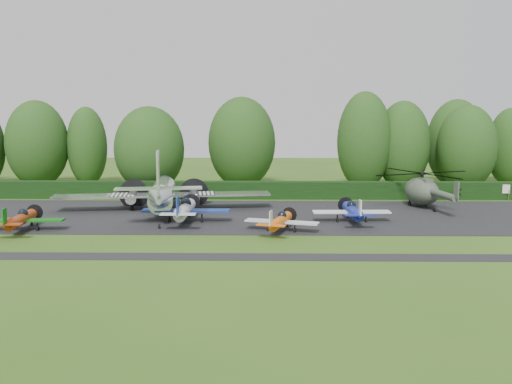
{
  "coord_description": "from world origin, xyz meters",
  "views": [
    {
      "loc": [
        5.71,
        -44.66,
        10.08
      ],
      "look_at": [
        4.8,
        8.8,
        2.5
      ],
      "focal_mm": 40.0,
      "sensor_mm": 36.0,
      "label": 1
    }
  ],
  "objects_px": {
    "light_plane_blue": "(352,211)",
    "light_plane_orange": "(280,221)",
    "light_plane_white": "(185,209)",
    "sign_board": "(495,189)",
    "helicopter": "(422,189)",
    "transport_plane": "(162,193)",
    "light_plane_red": "(21,219)"
  },
  "relations": [
    {
      "from": "light_plane_blue",
      "to": "sign_board",
      "type": "xyz_separation_m",
      "value": [
        18.4,
        14.09,
        0.1
      ]
    },
    {
      "from": "sign_board",
      "to": "light_plane_white",
      "type": "bearing_deg",
      "value": -174.81
    },
    {
      "from": "light_plane_orange",
      "to": "sign_board",
      "type": "relative_size",
      "value": 2.04
    },
    {
      "from": "light_plane_blue",
      "to": "helicopter",
      "type": "bearing_deg",
      "value": 47.28
    },
    {
      "from": "light_plane_blue",
      "to": "helicopter",
      "type": "relative_size",
      "value": 0.55
    },
    {
      "from": "light_plane_orange",
      "to": "sign_board",
      "type": "bearing_deg",
      "value": 20.25
    },
    {
      "from": "light_plane_red",
      "to": "light_plane_orange",
      "type": "height_order",
      "value": "light_plane_red"
    },
    {
      "from": "light_plane_blue",
      "to": "light_plane_white",
      "type": "bearing_deg",
      "value": -176.62
    },
    {
      "from": "transport_plane",
      "to": "light_plane_blue",
      "type": "xyz_separation_m",
      "value": [
        18.25,
        -5.11,
        -0.83
      ]
    },
    {
      "from": "light_plane_orange",
      "to": "light_plane_blue",
      "type": "distance_m",
      "value": 7.86
    },
    {
      "from": "light_plane_white",
      "to": "light_plane_red",
      "type": "bearing_deg",
      "value": -163.95
    },
    {
      "from": "light_plane_white",
      "to": "sign_board",
      "type": "distance_m",
      "value": 36.57
    },
    {
      "from": "sign_board",
      "to": "light_plane_blue",
      "type": "bearing_deg",
      "value": -160.66
    },
    {
      "from": "light_plane_red",
      "to": "sign_board",
      "type": "distance_m",
      "value": 50.37
    },
    {
      "from": "light_plane_white",
      "to": "sign_board",
      "type": "relative_size",
      "value": 2.61
    },
    {
      "from": "light_plane_red",
      "to": "sign_board",
      "type": "xyz_separation_m",
      "value": [
        46.86,
        18.46,
        0.13
      ]
    },
    {
      "from": "light_plane_red",
      "to": "light_plane_orange",
      "type": "xyz_separation_m",
      "value": [
        21.82,
        0.17,
        -0.09
      ]
    },
    {
      "from": "light_plane_red",
      "to": "helicopter",
      "type": "relative_size",
      "value": 0.53
    },
    {
      "from": "light_plane_blue",
      "to": "light_plane_orange",
      "type": "bearing_deg",
      "value": -145.65
    },
    {
      "from": "helicopter",
      "to": "light_plane_blue",
      "type": "bearing_deg",
      "value": -125.25
    },
    {
      "from": "light_plane_red",
      "to": "light_plane_white",
      "type": "relative_size",
      "value": 0.85
    },
    {
      "from": "light_plane_red",
      "to": "light_plane_orange",
      "type": "relative_size",
      "value": 1.09
    },
    {
      "from": "light_plane_orange",
      "to": "light_plane_red",
      "type": "bearing_deg",
      "value": 164.54
    },
    {
      "from": "light_plane_orange",
      "to": "helicopter",
      "type": "distance_m",
      "value": 20.0
    },
    {
      "from": "transport_plane",
      "to": "light_plane_red",
      "type": "bearing_deg",
      "value": -129.14
    },
    {
      "from": "light_plane_white",
      "to": "light_plane_orange",
      "type": "height_order",
      "value": "light_plane_white"
    },
    {
      "from": "sign_board",
      "to": "light_plane_red",
      "type": "bearing_deg",
      "value": -176.6
    },
    {
      "from": "light_plane_white",
      "to": "sign_board",
      "type": "height_order",
      "value": "light_plane_white"
    },
    {
      "from": "light_plane_orange",
      "to": "light_plane_blue",
      "type": "height_order",
      "value": "light_plane_blue"
    },
    {
      "from": "transport_plane",
      "to": "sign_board",
      "type": "distance_m",
      "value": 37.74
    },
    {
      "from": "light_plane_white",
      "to": "light_plane_orange",
      "type": "xyz_separation_m",
      "value": [
        8.55,
        -3.84,
        -0.28
      ]
    },
    {
      "from": "transport_plane",
      "to": "light_plane_blue",
      "type": "relative_size",
      "value": 2.95
    }
  ]
}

